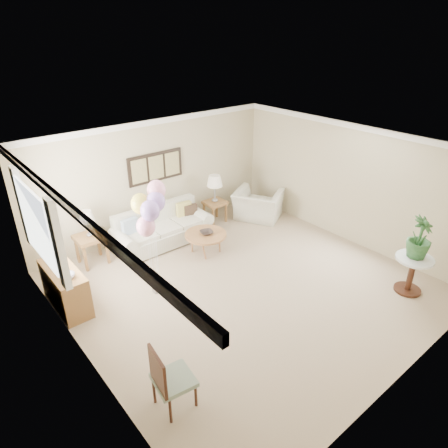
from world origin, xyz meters
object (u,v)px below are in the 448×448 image
at_px(accent_chair, 169,378).
at_px(balloon_cluster, 150,207).
at_px(coffee_table, 206,235).
at_px(armchair, 258,205).
at_px(sofa, 162,229).

height_order(accent_chair, balloon_cluster, balloon_cluster).
xyz_separation_m(coffee_table, balloon_cluster, (-1.53, -0.55, 1.29)).
relative_size(armchair, accent_chair, 1.14).
xyz_separation_m(sofa, balloon_cluster, (-1.05, -1.51, 1.37)).
relative_size(sofa, armchair, 2.02).
bearing_deg(coffee_table, armchair, 14.16).
distance_m(sofa, accent_chair, 4.36).
bearing_deg(balloon_cluster, sofa, 55.18).
height_order(sofa, accent_chair, accent_chair).
distance_m(accent_chair, balloon_cluster, 2.80).
xyz_separation_m(armchair, balloon_cluster, (-3.55, -1.06, 1.34)).
bearing_deg(sofa, balloon_cluster, -124.82).
bearing_deg(accent_chair, armchair, 34.97).
height_order(sofa, armchair, sofa).
xyz_separation_m(armchair, accent_chair, (-4.73, -3.31, 0.15)).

